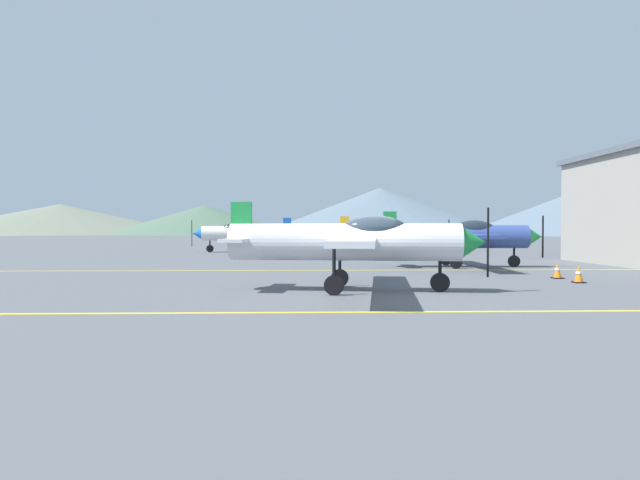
% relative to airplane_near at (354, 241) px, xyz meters
% --- Properties ---
extents(ground_plane, '(400.00, 400.00, 0.00)m').
position_rel_airplane_near_xyz_m(ground_plane, '(0.15, -0.37, -1.49)').
color(ground_plane, '#54565B').
extents(apron_line_near, '(80.00, 0.16, 0.01)m').
position_rel_airplane_near_xyz_m(apron_line_near, '(0.15, -4.05, -1.48)').
color(apron_line_near, yellow).
rests_on(apron_line_near, ground_plane).
extents(apron_line_far, '(80.00, 0.16, 0.01)m').
position_rel_airplane_near_xyz_m(apron_line_far, '(0.15, 7.67, -1.48)').
color(apron_line_far, yellow).
rests_on(apron_line_far, ground_plane).
extents(airplane_near, '(7.72, 8.85, 2.65)m').
position_rel_airplane_near_xyz_m(airplane_near, '(0.00, 0.00, 0.00)').
color(airplane_near, silver).
rests_on(airplane_near, ground_plane).
extents(airplane_mid, '(7.67, 8.83, 2.65)m').
position_rel_airplane_near_xyz_m(airplane_mid, '(6.02, 9.52, 0.00)').
color(airplane_mid, '#33478C').
rests_on(airplane_mid, ground_plane).
extents(airplane_far, '(7.66, 8.82, 2.65)m').
position_rel_airplane_near_xyz_m(airplane_far, '(4.72, 20.83, 0.00)').
color(airplane_far, silver).
rests_on(airplane_far, ground_plane).
extents(airplane_back, '(7.69, 8.84, 2.65)m').
position_rel_airplane_near_xyz_m(airplane_back, '(-6.11, 25.66, 0.00)').
color(airplane_back, white).
rests_on(airplane_back, ground_plane).
extents(car_sedan, '(4.66, 3.33, 1.62)m').
position_rel_airplane_near_xyz_m(car_sedan, '(9.23, 27.38, -0.65)').
color(car_sedan, black).
rests_on(car_sedan, ground_plane).
extents(traffic_cone_front, '(0.36, 0.36, 0.59)m').
position_rel_airplane_near_xyz_m(traffic_cone_front, '(7.86, 3.65, -1.20)').
color(traffic_cone_front, black).
rests_on(traffic_cone_front, ground_plane).
extents(traffic_cone_side, '(0.36, 0.36, 0.59)m').
position_rel_airplane_near_xyz_m(traffic_cone_side, '(7.84, 2.09, -1.20)').
color(traffic_cone_side, black).
rests_on(traffic_cone_side, ground_plane).
extents(hill_left, '(80.41, 80.41, 9.13)m').
position_rel_airplane_near_xyz_m(hill_left, '(-75.50, 150.66, 3.08)').
color(hill_left, slate).
rests_on(hill_left, ground_plane).
extents(hill_centerleft, '(54.97, 54.97, 8.31)m').
position_rel_airplane_near_xyz_m(hill_centerleft, '(-29.69, 138.60, 2.67)').
color(hill_centerleft, '#4C6651').
rests_on(hill_centerleft, ground_plane).
extents(hill_centerright, '(72.81, 72.81, 13.80)m').
position_rel_airplane_near_xyz_m(hill_centerright, '(21.45, 144.01, 5.41)').
color(hill_centerright, slate).
rests_on(hill_centerright, ground_plane).
extents(hill_right, '(57.44, 57.44, 11.20)m').
position_rel_airplane_near_xyz_m(hill_right, '(68.95, 122.46, 4.11)').
color(hill_right, slate).
rests_on(hill_right, ground_plane).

